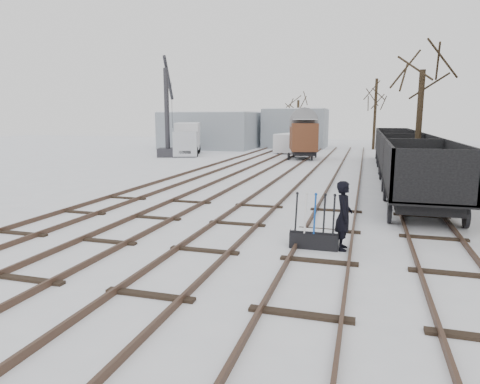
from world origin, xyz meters
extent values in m
plane|color=white|center=(0.00, 0.00, 0.00)|extent=(120.00, 120.00, 0.00)
cube|color=black|center=(-6.72, 14.00, 0.07)|extent=(0.07, 52.00, 0.15)
cube|color=black|center=(-5.28, 14.00, 0.07)|extent=(0.07, 52.00, 0.15)
cube|color=black|center=(-6.00, 2.00, 0.03)|extent=(1.90, 0.20, 0.08)
cube|color=black|center=(-3.72, 14.00, 0.07)|extent=(0.07, 52.00, 0.15)
cube|color=black|center=(-2.28, 14.00, 0.07)|extent=(0.07, 52.00, 0.15)
cube|color=black|center=(-3.00, 2.00, 0.03)|extent=(1.90, 0.20, 0.08)
cube|color=black|center=(-0.72, 14.00, 0.07)|extent=(0.07, 52.00, 0.15)
cube|color=black|center=(0.72, 14.00, 0.07)|extent=(0.07, 52.00, 0.15)
cube|color=black|center=(0.00, 2.00, 0.03)|extent=(1.90, 0.20, 0.08)
cube|color=black|center=(2.28, 14.00, 0.07)|extent=(0.07, 52.00, 0.15)
cube|color=black|center=(3.72, 14.00, 0.07)|extent=(0.07, 52.00, 0.15)
cube|color=black|center=(3.00, 2.00, 0.03)|extent=(1.90, 0.20, 0.08)
cube|color=black|center=(5.28, 14.00, 0.07)|extent=(0.07, 52.00, 0.15)
cube|color=black|center=(6.72, 14.00, 0.07)|extent=(0.07, 52.00, 0.15)
cube|color=black|center=(6.00, 2.00, 0.03)|extent=(1.90, 0.20, 0.08)
cube|color=#8A939B|center=(-13.00, 36.00, 2.00)|extent=(10.00, 8.00, 4.00)
cube|color=white|center=(-13.00, 36.00, 4.05)|extent=(9.80, 7.84, 0.10)
cube|color=#8A939B|center=(-4.00, 40.00, 2.20)|extent=(7.00, 6.00, 4.40)
cube|color=white|center=(-4.00, 40.00, 4.45)|extent=(6.86, 5.88, 0.10)
cube|color=black|center=(2.75, 1.13, 0.22)|extent=(1.30, 0.42, 0.44)
cube|color=black|center=(2.75, 1.13, 0.46)|extent=(1.30, 0.30, 0.06)
cube|color=white|center=(2.75, 1.13, 0.50)|extent=(1.25, 0.26, 0.03)
cylinder|color=black|center=(2.25, 1.13, 0.95)|extent=(0.05, 0.31, 1.08)
cylinder|color=silver|center=(2.50, 1.13, 0.95)|extent=(0.05, 0.31, 1.08)
cylinder|color=#0B3D9A|center=(2.75, 1.13, 0.95)|extent=(0.05, 0.31, 1.08)
cylinder|color=black|center=(3.00, 1.13, 0.95)|extent=(0.05, 0.31, 1.08)
cylinder|color=black|center=(3.25, 1.13, 0.95)|extent=(0.05, 0.31, 1.08)
imported|color=black|center=(3.50, 1.23, 0.93)|extent=(0.49, 0.71, 1.86)
cube|color=black|center=(6.00, 6.67, 0.69)|extent=(2.03, 5.58, 0.42)
cube|color=black|center=(6.00, 6.67, 0.90)|extent=(2.53, 6.34, 0.13)
cube|color=black|center=(4.79, 6.67, 1.74)|extent=(0.11, 6.34, 1.69)
cube|color=black|center=(7.21, 6.67, 1.74)|extent=(0.11, 6.34, 1.69)
cube|color=white|center=(6.00, 6.67, 1.00)|extent=(2.28, 6.08, 0.06)
cylinder|color=black|center=(4.84, 4.64, 0.37)|extent=(0.13, 0.74, 0.74)
cylinder|color=black|center=(7.16, 8.70, 0.37)|extent=(0.13, 0.74, 0.74)
cube|color=black|center=(6.00, 13.07, 0.69)|extent=(2.03, 5.58, 0.42)
cube|color=black|center=(6.00, 13.07, 0.90)|extent=(2.53, 6.34, 0.13)
cube|color=black|center=(4.79, 13.07, 1.74)|extent=(0.11, 6.34, 1.69)
cube|color=black|center=(7.21, 13.07, 1.74)|extent=(0.11, 6.34, 1.69)
cube|color=white|center=(6.00, 13.07, 1.00)|extent=(2.28, 6.08, 0.06)
cylinder|color=black|center=(4.84, 11.04, 0.37)|extent=(0.13, 0.74, 0.74)
cylinder|color=black|center=(7.16, 15.10, 0.37)|extent=(0.13, 0.74, 0.74)
cube|color=black|center=(6.00, 19.47, 0.69)|extent=(2.03, 5.58, 0.42)
cube|color=black|center=(6.00, 19.47, 0.90)|extent=(2.53, 6.34, 0.13)
cube|color=black|center=(4.79, 19.47, 1.74)|extent=(0.11, 6.34, 1.69)
cube|color=black|center=(7.21, 19.47, 1.74)|extent=(0.11, 6.34, 1.69)
cube|color=white|center=(6.00, 19.47, 1.00)|extent=(2.28, 6.08, 0.06)
cylinder|color=black|center=(4.84, 17.44, 0.37)|extent=(0.13, 0.74, 0.74)
cylinder|color=black|center=(7.16, 21.50, 0.37)|extent=(0.13, 0.74, 0.74)
cube|color=black|center=(6.00, 25.87, 0.69)|extent=(2.03, 5.58, 0.42)
cube|color=black|center=(6.00, 25.87, 0.90)|extent=(2.53, 6.34, 0.13)
cube|color=black|center=(4.79, 25.87, 1.74)|extent=(0.11, 6.34, 1.69)
cube|color=black|center=(7.21, 25.87, 1.74)|extent=(0.11, 6.34, 1.69)
cube|color=white|center=(6.00, 25.87, 1.00)|extent=(2.28, 6.08, 0.06)
cylinder|color=black|center=(4.84, 23.84, 0.37)|extent=(0.13, 0.74, 0.74)
cylinder|color=black|center=(7.16, 27.90, 0.37)|extent=(0.13, 0.74, 0.74)
cube|color=black|center=(-1.18, 26.28, 0.57)|extent=(2.48, 4.12, 0.35)
cube|color=#512318|center=(-1.18, 26.28, 1.88)|extent=(3.00, 4.72, 2.27)
cube|color=white|center=(-1.18, 26.28, 3.32)|extent=(2.75, 4.46, 0.03)
cylinder|color=black|center=(-2.14, 24.88, 0.31)|extent=(0.10, 0.61, 0.61)
cylinder|color=black|center=(-0.22, 27.67, 0.31)|extent=(0.10, 0.61, 0.61)
cube|color=black|center=(-12.24, 27.33, 0.48)|extent=(3.11, 6.55, 0.26)
cube|color=#ADB0B7|center=(-12.24, 24.91, 1.17)|extent=(2.52, 2.31, 2.16)
cube|color=silver|center=(-12.24, 28.02, 1.73)|extent=(3.50, 4.95, 2.42)
cube|color=white|center=(-12.24, 28.02, 2.95)|extent=(3.43, 4.85, 0.03)
cylinder|color=black|center=(-13.19, 25.08, 0.43)|extent=(0.26, 0.86, 0.86)
cylinder|color=black|center=(-11.29, 29.75, 0.43)|extent=(0.26, 0.86, 0.86)
cube|color=silver|center=(-3.31, 32.10, 0.98)|extent=(2.61, 4.57, 1.76)
cube|color=white|center=(-3.31, 32.10, 1.88)|extent=(2.54, 4.46, 0.04)
cylinder|color=black|center=(-4.19, 30.73, 0.34)|extent=(0.22, 0.68, 0.68)
cylinder|color=black|center=(-2.43, 33.47, 0.34)|extent=(0.22, 0.68, 0.68)
cube|color=#2B2A2F|center=(-12.98, 24.63, 0.38)|extent=(2.19, 2.19, 0.77)
cylinder|color=#2B2A2F|center=(-12.98, 24.63, 3.85)|extent=(0.42, 0.42, 7.69)
cylinder|color=#2B2A2F|center=(-12.98, 26.37, 6.92)|extent=(1.81, 4.74, 3.55)
cylinder|color=black|center=(-12.98, 28.39, 4.62)|extent=(0.04, 0.04, 4.33)
cylinder|color=black|center=(6.51, 13.58, 2.93)|extent=(0.30, 0.30, 5.85)
cylinder|color=black|center=(-4.09, 42.00, 2.76)|extent=(0.30, 0.30, 5.51)
cylinder|color=black|center=(4.72, 38.99, 3.78)|extent=(0.30, 0.30, 7.56)
camera|label=1|loc=(3.98, -10.17, 3.52)|focal=32.00mm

